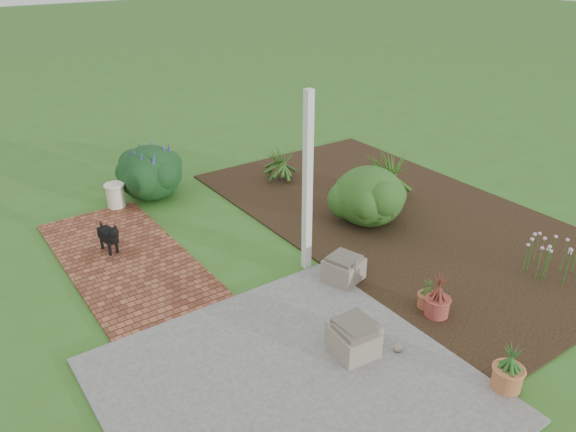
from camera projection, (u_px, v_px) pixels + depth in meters
ground at (293, 277)px, 7.62m from camera, size 80.00×80.00×0.00m
concrete_patio at (293, 389)px, 5.68m from camera, size 3.50×3.50×0.04m
brick_path at (125, 258)px, 8.02m from camera, size 1.60×3.50×0.04m
garden_bed at (398, 216)px, 9.27m from camera, size 4.00×7.00×0.03m
veranda_post at (308, 184)px, 7.29m from camera, size 0.10×0.10×2.50m
stone_trough_near at (354, 336)px, 6.17m from camera, size 0.45×0.45×0.30m
stone_trough_mid at (354, 342)px, 6.09m from camera, size 0.48×0.48×0.29m
stone_trough_far at (344, 269)px, 7.43m from camera, size 0.55×0.55×0.29m
black_dog at (109, 235)px, 8.02m from camera, size 0.20×0.53×0.46m
cream_ceramic_urn at (116, 196)px, 9.45m from camera, size 0.31×0.31×0.40m
evergreen_shrub at (369, 195)px, 8.84m from camera, size 1.33×1.33×0.95m
agapanthus_clump_back at (386, 171)px, 9.62m from camera, size 1.25×1.25×1.03m
agapanthus_clump_front at (280, 160)px, 10.48m from camera, size 0.88×0.88×0.77m
pink_flower_patch at (553, 260)px, 7.40m from camera, size 1.14×1.14×0.58m
terracotta_pot_bronze at (437, 306)px, 6.74m from camera, size 0.31×0.31×0.23m
terracotta_pot_small_left at (427, 300)px, 6.90m from camera, size 0.29×0.29×0.18m
terracotta_pot_small_right at (507, 378)px, 5.63m from camera, size 0.38×0.38×0.25m
purple_flowering_bush at (150, 171)px, 9.80m from camera, size 1.25×1.25×0.96m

